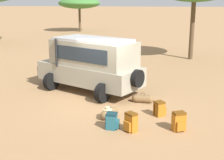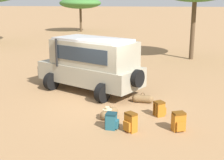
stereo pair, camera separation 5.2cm
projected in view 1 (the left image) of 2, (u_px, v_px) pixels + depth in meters
ground_plane at (102, 102)px, 12.83m from camera, size 320.00×320.00×0.00m
safari_vehicle at (91, 63)px, 14.06m from camera, size 5.32×4.00×2.44m
backpack_beside_front_wheel at (112, 121)px, 10.14m from camera, size 0.46×0.38×0.54m
backpack_cluster_center at (159, 109)px, 11.28m from camera, size 0.49×0.46×0.54m
backpack_near_rear_wheel at (179, 122)px, 9.99m from camera, size 0.47×0.46×0.63m
backpack_outermost at (131, 122)px, 9.93m from camera, size 0.47×0.47×0.62m
duffel_bag_low_black_case at (109, 113)px, 11.10m from camera, size 0.59×0.78×0.43m
duffel_bag_soft_canvas at (143, 99)px, 12.73m from camera, size 0.88×0.37×0.42m
acacia_tree_left_mid at (79, 3)px, 39.16m from camera, size 5.22×5.41×4.27m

